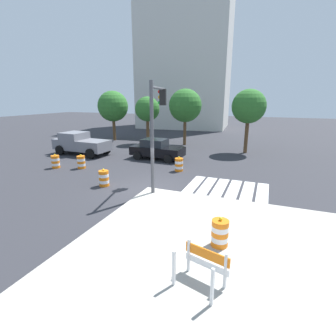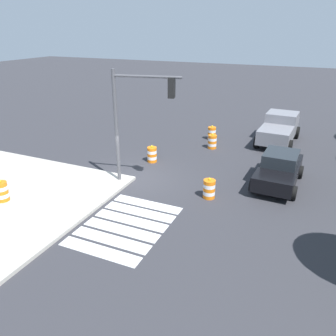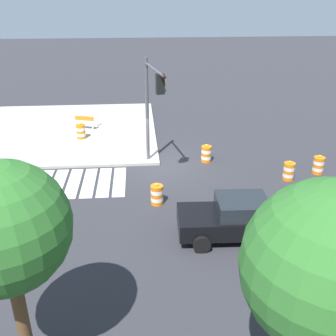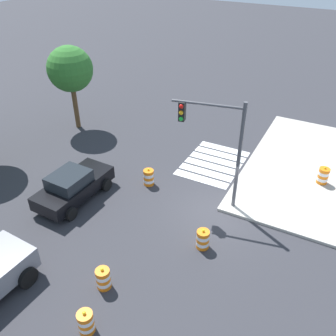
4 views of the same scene
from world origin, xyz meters
name	(u,v)px [view 1 (image 1 of 4)]	position (x,y,z in m)	size (l,w,h in m)	color
ground_plane	(148,190)	(0.00, 0.00, 0.00)	(120.00, 120.00, 0.00)	#2D2D33
sidewalk_corner	(258,296)	(6.00, -6.00, 0.07)	(12.00, 12.00, 0.15)	#ADA89E
crosswalk_stripes	(227,188)	(4.00, 1.80, 0.01)	(4.35, 3.20, 0.02)	silver
sports_car	(157,149)	(-2.50, 6.85, 0.81)	(4.37, 2.27, 1.63)	black
pickup_truck	(80,143)	(-9.60, 6.01, 0.97)	(5.25, 2.56, 1.92)	slate
traffic_barrel_near_corner	(179,165)	(0.37, 4.12, 0.45)	(0.56, 0.56, 1.02)	orange
traffic_barrel_crosswalk_end	(81,162)	(-6.33, 2.22, 0.45)	(0.56, 0.56, 1.02)	orange
traffic_barrel_median_near	(104,178)	(-2.60, -0.33, 0.45)	(0.56, 0.56, 1.02)	orange
traffic_barrel_median_far	(56,162)	(-8.11, 1.63, 0.45)	(0.56, 0.56, 1.02)	orange
traffic_barrel_on_sidewalk	(220,233)	(4.69, -4.20, 0.60)	(0.56, 0.56, 1.02)	orange
construction_barricade	(204,263)	(4.61, -6.10, 0.72)	(1.40, 1.08, 1.00)	silver
traffic_light_pole	(157,117)	(0.36, 0.51, 3.91)	(0.91, 3.24, 5.50)	#4C4C51
street_tree_streetside_near	(113,106)	(-11.04, 13.70, 3.90)	(3.46, 3.46, 5.65)	brown
street_tree_streetside_mid	(185,106)	(-2.35, 13.78, 4.07)	(3.37, 3.37, 5.77)	brown
street_tree_streetside_far	(249,107)	(4.04, 12.02, 4.11)	(2.96, 2.96, 5.62)	brown
street_tree_corner_lot	(147,109)	(-6.38, 13.16, 3.66)	(2.62, 2.62, 5.01)	brown
office_building_far	(185,60)	(-7.79, 30.40, 10.72)	(14.00, 10.00, 21.44)	beige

